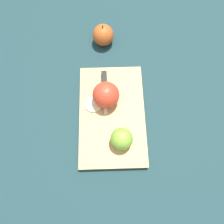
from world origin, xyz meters
TOP-DOWN VIEW (x-y plane):
  - ground_plane at (0.00, 0.00)m, footprint 4.00×4.00m
  - cutting_board at (0.00, 0.00)m, footprint 0.37×0.23m
  - apple_half_left at (-0.10, -0.02)m, footprint 0.07×0.07m
  - apple_half_right at (0.05, 0.02)m, footprint 0.09×0.09m
  - knife at (0.11, 0.02)m, footprint 0.16×0.02m
  - apple_slice at (0.04, 0.06)m, footprint 0.06×0.06m
  - apple_whole at (0.31, 0.02)m, footprint 0.08×0.08m

SIDE VIEW (x-z plane):
  - ground_plane at x=0.00m, z-range 0.00..0.00m
  - cutting_board at x=0.00m, z-range 0.00..0.02m
  - apple_slice at x=0.04m, z-range 0.02..0.03m
  - knife at x=0.11m, z-range 0.02..0.04m
  - apple_whole at x=0.31m, z-range -0.01..0.09m
  - apple_half_left at x=-0.10m, z-range 0.02..0.09m
  - apple_half_right at x=0.05m, z-range 0.02..0.11m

